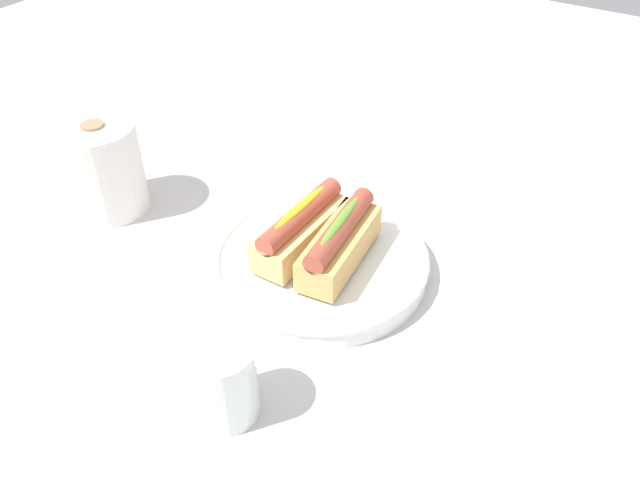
% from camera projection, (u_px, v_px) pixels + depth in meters
% --- Properties ---
extents(ground_plane, '(2.40, 2.40, 0.00)m').
position_uv_depth(ground_plane, '(321.00, 276.00, 0.82)').
color(ground_plane, beige).
extents(serving_bowl, '(0.27, 0.27, 0.03)m').
position_uv_depth(serving_bowl, '(320.00, 261.00, 0.82)').
color(serving_bowl, white).
rests_on(serving_bowl, ground_plane).
extents(hotdog_front, '(0.16, 0.07, 0.06)m').
position_uv_depth(hotdog_front, '(340.00, 242.00, 0.78)').
color(hotdog_front, tan).
rests_on(hotdog_front, serving_bowl).
extents(hotdog_back, '(0.15, 0.05, 0.06)m').
position_uv_depth(hotdog_back, '(301.00, 228.00, 0.80)').
color(hotdog_back, '#DBB270').
rests_on(hotdog_back, serving_bowl).
extents(water_glass, '(0.07, 0.07, 0.09)m').
position_uv_depth(water_glass, '(223.00, 383.00, 0.63)').
color(water_glass, white).
rests_on(water_glass, ground_plane).
extents(paper_towel_roll, '(0.11, 0.11, 0.13)m').
position_uv_depth(paper_towel_roll, '(102.00, 168.00, 0.90)').
color(paper_towel_roll, white).
rests_on(paper_towel_roll, ground_plane).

